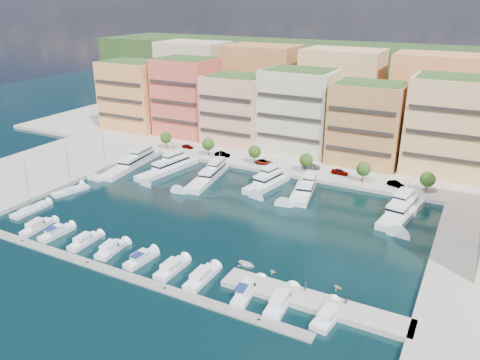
% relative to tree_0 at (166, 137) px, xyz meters
% --- Properties ---
extents(ground, '(400.00, 400.00, 0.00)m').
position_rel_tree_0_xyz_m(ground, '(40.00, -33.50, -4.74)').
color(ground, black).
rests_on(ground, ground).
extents(north_quay, '(220.00, 64.00, 2.00)m').
position_rel_tree_0_xyz_m(north_quay, '(40.00, 28.50, -4.74)').
color(north_quay, '#9E998E').
rests_on(north_quay, ground).
extents(west_quay, '(34.00, 76.00, 2.00)m').
position_rel_tree_0_xyz_m(west_quay, '(-22.00, -41.50, -4.74)').
color(west_quay, '#9E998E').
rests_on(west_quay, ground).
extents(hillside, '(240.00, 40.00, 58.00)m').
position_rel_tree_0_xyz_m(hillside, '(40.00, 76.50, -4.74)').
color(hillside, '#1C3415').
rests_on(hillside, ground).
extents(south_pontoon, '(72.00, 2.20, 0.35)m').
position_rel_tree_0_xyz_m(south_pontoon, '(37.00, -63.50, -4.74)').
color(south_pontoon, gray).
rests_on(south_pontoon, ground).
extents(finger_pier, '(32.00, 5.00, 2.00)m').
position_rel_tree_0_xyz_m(finger_pier, '(70.00, -55.50, -4.74)').
color(finger_pier, '#9E998E').
rests_on(finger_pier, ground).
extents(apartment_0, '(22.00, 16.50, 24.80)m').
position_rel_tree_0_xyz_m(apartment_0, '(-26.00, 16.49, 8.57)').
color(apartment_0, '#E79554').
rests_on(apartment_0, north_quay).
extents(apartment_1, '(20.00, 16.50, 26.80)m').
position_rel_tree_0_xyz_m(apartment_1, '(-4.00, 18.49, 9.57)').
color(apartment_1, '#DA5D48').
rests_on(apartment_1, north_quay).
extents(apartment_2, '(20.00, 15.50, 22.80)m').
position_rel_tree_0_xyz_m(apartment_2, '(17.00, 16.49, 7.57)').
color(apartment_2, '#E5A480').
rests_on(apartment_2, north_quay).
extents(apartment_3, '(22.00, 16.50, 25.80)m').
position_rel_tree_0_xyz_m(apartment_3, '(38.00, 18.49, 9.07)').
color(apartment_3, beige).
rests_on(apartment_3, north_quay).
extents(apartment_4, '(20.00, 15.50, 23.80)m').
position_rel_tree_0_xyz_m(apartment_4, '(60.00, 16.49, 8.07)').
color(apartment_4, tan).
rests_on(apartment_4, north_quay).
extents(apartment_5, '(22.00, 16.50, 26.80)m').
position_rel_tree_0_xyz_m(apartment_5, '(82.00, 18.49, 9.57)').
color(apartment_5, '#E1BC77').
rests_on(apartment_5, north_quay).
extents(backblock_0, '(26.00, 18.00, 30.00)m').
position_rel_tree_0_xyz_m(backblock_0, '(-15.00, 40.50, 11.26)').
color(backblock_0, beige).
rests_on(backblock_0, north_quay).
extents(backblock_1, '(26.00, 18.00, 30.00)m').
position_rel_tree_0_xyz_m(backblock_1, '(15.00, 40.50, 11.26)').
color(backblock_1, tan).
rests_on(backblock_1, north_quay).
extents(backblock_2, '(26.00, 18.00, 30.00)m').
position_rel_tree_0_xyz_m(backblock_2, '(45.00, 40.50, 11.26)').
color(backblock_2, '#E1BC77').
rests_on(backblock_2, north_quay).
extents(backblock_3, '(26.00, 18.00, 30.00)m').
position_rel_tree_0_xyz_m(backblock_3, '(75.00, 40.50, 11.26)').
color(backblock_3, '#E79554').
rests_on(backblock_3, north_quay).
extents(tree_0, '(3.80, 3.80, 5.65)m').
position_rel_tree_0_xyz_m(tree_0, '(0.00, 0.00, 0.00)').
color(tree_0, '#473323').
rests_on(tree_0, north_quay).
extents(tree_1, '(3.80, 3.80, 5.65)m').
position_rel_tree_0_xyz_m(tree_1, '(16.00, 0.00, 0.00)').
color(tree_1, '#473323').
rests_on(tree_1, north_quay).
extents(tree_2, '(3.80, 3.80, 5.65)m').
position_rel_tree_0_xyz_m(tree_2, '(32.00, 0.00, 0.00)').
color(tree_2, '#473323').
rests_on(tree_2, north_quay).
extents(tree_3, '(3.80, 3.80, 5.65)m').
position_rel_tree_0_xyz_m(tree_3, '(48.00, 0.00, 0.00)').
color(tree_3, '#473323').
rests_on(tree_3, north_quay).
extents(tree_4, '(3.80, 3.80, 5.65)m').
position_rel_tree_0_xyz_m(tree_4, '(64.00, 0.00, 0.00)').
color(tree_4, '#473323').
rests_on(tree_4, north_quay).
extents(tree_5, '(3.80, 3.80, 5.65)m').
position_rel_tree_0_xyz_m(tree_5, '(80.00, 0.00, 0.00)').
color(tree_5, '#473323').
rests_on(tree_5, north_quay).
extents(lamppost_0, '(0.30, 0.30, 4.20)m').
position_rel_tree_0_xyz_m(lamppost_0, '(4.00, -2.30, -0.92)').
color(lamppost_0, black).
rests_on(lamppost_0, north_quay).
extents(lamppost_1, '(0.30, 0.30, 4.20)m').
position_rel_tree_0_xyz_m(lamppost_1, '(22.00, -2.30, -0.92)').
color(lamppost_1, black).
rests_on(lamppost_1, north_quay).
extents(lamppost_2, '(0.30, 0.30, 4.20)m').
position_rel_tree_0_xyz_m(lamppost_2, '(40.00, -2.30, -0.92)').
color(lamppost_2, black).
rests_on(lamppost_2, north_quay).
extents(lamppost_3, '(0.30, 0.30, 4.20)m').
position_rel_tree_0_xyz_m(lamppost_3, '(58.00, -2.30, -0.92)').
color(lamppost_3, black).
rests_on(lamppost_3, north_quay).
extents(lamppost_4, '(0.30, 0.30, 4.20)m').
position_rel_tree_0_xyz_m(lamppost_4, '(76.00, -2.30, -0.92)').
color(lamppost_4, black).
rests_on(lamppost_4, north_quay).
extents(yacht_0, '(7.48, 25.67, 7.30)m').
position_rel_tree_0_xyz_m(yacht_0, '(-0.47, -16.09, -3.53)').
color(yacht_0, white).
rests_on(yacht_0, ground).
extents(yacht_1, '(7.61, 22.47, 7.30)m').
position_rel_tree_0_xyz_m(yacht_1, '(11.68, -14.67, -3.65)').
color(yacht_1, white).
rests_on(yacht_1, ground).
extents(yacht_2, '(7.75, 22.38, 7.30)m').
position_rel_tree_0_xyz_m(yacht_2, '(25.23, -14.56, -3.53)').
color(yacht_2, white).
rests_on(yacht_2, ground).
extents(yacht_3, '(7.32, 16.51, 7.30)m').
position_rel_tree_0_xyz_m(yacht_3, '(41.73, -11.80, -3.53)').
color(yacht_3, white).
rests_on(yacht_3, ground).
extents(yacht_4, '(7.75, 17.48, 7.30)m').
position_rel_tree_0_xyz_m(yacht_4, '(52.14, -12.29, -3.65)').
color(yacht_4, white).
rests_on(yacht_4, ground).
extents(yacht_6, '(7.91, 20.40, 7.30)m').
position_rel_tree_0_xyz_m(yacht_6, '(76.70, -13.60, -3.53)').
color(yacht_6, white).
rests_on(yacht_6, ground).
extents(cruiser_0, '(3.27, 8.15, 2.55)m').
position_rel_tree_0_xyz_m(cruiser_0, '(7.91, -58.09, -4.20)').
color(cruiser_0, white).
rests_on(cruiser_0, ground).
extents(cruiser_1, '(2.92, 7.81, 2.66)m').
position_rel_tree_0_xyz_m(cruiser_1, '(13.80, -58.10, -4.17)').
color(cruiser_1, white).
rests_on(cruiser_1, ground).
extents(cruiser_2, '(2.72, 7.67, 2.55)m').
position_rel_tree_0_xyz_m(cruiser_2, '(21.86, -58.08, -4.20)').
color(cruiser_2, white).
rests_on(cruiser_2, ground).
extents(cruiser_3, '(3.55, 7.36, 2.55)m').
position_rel_tree_0_xyz_m(cruiser_3, '(28.88, -58.08, -4.20)').
color(cruiser_3, white).
rests_on(cruiser_3, ground).
extents(cruiser_4, '(3.15, 7.74, 2.66)m').
position_rel_tree_0_xyz_m(cruiser_4, '(36.55, -58.10, -4.17)').
color(cruiser_4, white).
rests_on(cruiser_4, ground).
extents(cruiser_5, '(2.92, 7.81, 2.55)m').
position_rel_tree_0_xyz_m(cruiser_5, '(43.63, -58.08, -4.20)').
color(cruiser_5, white).
rests_on(cruiser_5, ground).
extents(cruiser_6, '(2.83, 8.50, 2.55)m').
position_rel_tree_0_xyz_m(cruiser_6, '(50.10, -58.09, -4.20)').
color(cruiser_6, white).
rests_on(cruiser_6, ground).
extents(cruiser_7, '(3.46, 8.97, 2.66)m').
position_rel_tree_0_xyz_m(cruiser_7, '(59.03, -58.12, -4.17)').
color(cruiser_7, white).
rests_on(cruiser_7, ground).
extents(cruiser_8, '(3.37, 9.08, 2.55)m').
position_rel_tree_0_xyz_m(cruiser_8, '(65.29, -58.10, -4.20)').
color(cruiser_8, white).
rests_on(cruiser_8, ground).
extents(cruiser_9, '(3.72, 8.05, 2.55)m').
position_rel_tree_0_xyz_m(cruiser_9, '(73.39, -58.08, -4.20)').
color(cruiser_9, white).
rests_on(cruiser_9, ground).
extents(sailboat_0, '(2.83, 9.52, 13.20)m').
position_rel_tree_0_xyz_m(sailboat_0, '(-0.86, -52.57, -4.43)').
color(sailboat_0, white).
rests_on(sailboat_0, ground).
extents(sailboat_2, '(4.56, 8.40, 13.20)m').
position_rel_tree_0_xyz_m(sailboat_2, '(-0.98, -27.27, -4.42)').
color(sailboat_2, white).
rests_on(sailboat_2, ground).
extents(sailboat_1, '(5.19, 9.91, 13.20)m').
position_rel_tree_0_xyz_m(sailboat_1, '(-1.51, -39.65, -4.43)').
color(sailboat_1, white).
rests_on(sailboat_1, ground).
extents(tender_3, '(1.97, 1.82, 0.86)m').
position_rel_tree_0_xyz_m(tender_3, '(72.27, -49.40, -4.31)').
color(tender_3, beige).
rests_on(tender_3, ground).
extents(tender_1, '(1.59, 1.43, 0.74)m').
position_rel_tree_0_xyz_m(tender_1, '(60.37, -50.01, -4.37)').
color(tender_1, beige).
rests_on(tender_1, ground).
extents(tender_0, '(4.14, 3.32, 0.76)m').
position_rel_tree_0_xyz_m(tender_0, '(55.11, -50.18, -4.36)').
color(tender_0, silver).
rests_on(tender_0, ground).
extents(car_0, '(3.92, 1.59, 1.33)m').
position_rel_tree_0_xyz_m(car_0, '(6.01, 3.44, -3.08)').
color(car_0, gray).
rests_on(car_0, north_quay).
extents(car_1, '(4.90, 2.34, 1.55)m').
position_rel_tree_0_xyz_m(car_1, '(20.28, 1.28, -2.97)').
color(car_1, gray).
rests_on(car_1, north_quay).
extents(car_2, '(5.50, 3.22, 1.44)m').
position_rel_tree_0_xyz_m(car_2, '(34.72, 0.85, -3.02)').
color(car_2, gray).
rests_on(car_2, north_quay).
extents(car_3, '(5.85, 3.81, 1.58)m').
position_rel_tree_0_xyz_m(car_3, '(48.16, 3.94, -2.95)').
color(car_3, gray).
rests_on(car_3, north_quay).
extents(car_4, '(4.76, 2.08, 1.60)m').
position_rel_tree_0_xyz_m(car_4, '(56.95, 2.96, -2.94)').
color(car_4, gray).
rests_on(car_4, north_quay).
extents(car_5, '(4.74, 3.02, 1.47)m').
position_rel_tree_0_xyz_m(car_5, '(72.48, 1.00, -3.01)').
color(car_5, gray).
rests_on(car_5, north_quay).
extents(person_0, '(0.47, 0.62, 1.55)m').
position_rel_tree_0_xyz_m(person_0, '(67.96, -53.65, -2.97)').
color(person_0, '#293252').
rests_on(person_0, finger_pier).
extents(person_1, '(0.94, 0.91, 1.53)m').
position_rel_tree_0_xyz_m(person_1, '(74.92, -54.10, -2.98)').
color(person_1, '#432D28').
rests_on(person_1, finger_pier).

